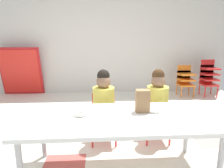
{
  "coord_description": "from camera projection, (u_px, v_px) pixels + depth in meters",
  "views": [
    {
      "loc": [
        -0.08,
        -2.36,
        1.3
      ],
      "look_at": [
        0.05,
        -0.34,
        0.83
      ],
      "focal_mm": 33.15,
      "sensor_mm": 36.0,
      "label": 1
    }
  ],
  "objects": [
    {
      "name": "paper_plate_near_edge",
      "position": [
        80.0,
        116.0,
        1.9
      ],
      "size": [
        0.18,
        0.18,
        0.01
      ],
      "primitive_type": "cylinder",
      "color": "white",
      "rests_on": "craft_table"
    },
    {
      "name": "back_wall",
      "position": [
        102.0,
        36.0,
        4.75
      ],
      "size": [
        5.94,
        0.1,
        2.63
      ],
      "primitive_type": "cube",
      "color": "beige",
      "rests_on": "ground_plane"
    },
    {
      "name": "folded_activity_table",
      "position": [
        21.0,
        72.0,
        4.62
      ],
      "size": [
        0.9,
        0.29,
        1.09
      ],
      "color": "red",
      "rests_on": "ground_plane"
    },
    {
      "name": "paper_bag_brown",
      "position": [
        143.0,
        101.0,
        1.99
      ],
      "size": [
        0.13,
        0.09,
        0.22
      ],
      "primitive_type": "cube",
      "color": "#9E754C",
      "rests_on": "craft_table"
    },
    {
      "name": "kid_chair_orange_stack",
      "position": [
        185.0,
        78.0,
        4.58
      ],
      "size": [
        0.32,
        0.3,
        0.68
      ],
      "color": "orange",
      "rests_on": "ground_plane"
    },
    {
      "name": "seated_child_near_camera",
      "position": [
        104.0,
        100.0,
        2.49
      ],
      "size": [
        0.32,
        0.31,
        0.92
      ],
      "color": "red",
      "rests_on": "ground_plane"
    },
    {
      "name": "donut_powdered_loose",
      "position": [
        154.0,
        111.0,
        1.99
      ],
      "size": [
        0.11,
        0.11,
        0.03
      ],
      "primitive_type": "torus",
      "color": "white",
      "rests_on": "craft_table"
    },
    {
      "name": "donut_powdered_on_plate",
      "position": [
        80.0,
        114.0,
        1.89
      ],
      "size": [
        0.12,
        0.12,
        0.03
      ],
      "primitive_type": "torus",
      "color": "white",
      "rests_on": "craft_table"
    },
    {
      "name": "craft_table",
      "position": [
        119.0,
        121.0,
        1.9
      ],
      "size": [
        1.75,
        0.78,
        0.58
      ],
      "color": "white",
      "rests_on": "ground_plane"
    },
    {
      "name": "paper_plate_center_table",
      "position": [
        105.0,
        110.0,
        2.04
      ],
      "size": [
        0.18,
        0.18,
        0.01
      ],
      "primitive_type": "cylinder",
      "color": "white",
      "rests_on": "craft_table"
    },
    {
      "name": "kid_chair_red_stack",
      "position": [
        209.0,
        75.0,
        4.6
      ],
      "size": [
        0.32,
        0.3,
        0.8
      ],
      "color": "red",
      "rests_on": "ground_plane"
    },
    {
      "name": "seated_child_middle_seat",
      "position": [
        157.0,
        99.0,
        2.53
      ],
      "size": [
        0.32,
        0.31,
        0.92
      ],
      "color": "red",
      "rests_on": "ground_plane"
    },
    {
      "name": "ground_plane",
      "position": [
        107.0,
        144.0,
        2.58
      ],
      "size": [
        5.94,
        5.06,
        0.02
      ],
      "color": "silver"
    }
  ]
}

